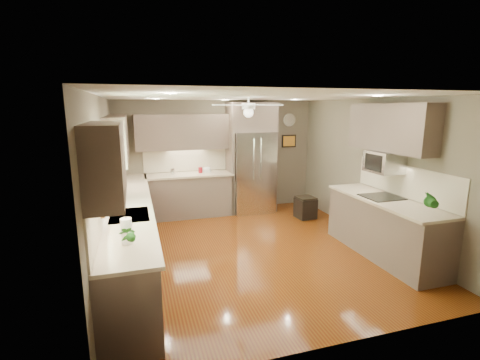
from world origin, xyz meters
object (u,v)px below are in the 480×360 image
canister_b (173,171)px  bowl (207,172)px  potted_plant_right (432,201)px  soap_bottle (118,202)px  canister_d (200,170)px  stool (305,208)px  potted_plant_left (127,235)px  paper_towel (127,231)px  microwave (384,162)px  refrigerator (252,160)px

canister_b → bowl: size_ratio=0.68×
potted_plant_right → soap_bottle: bearing=158.9°
canister_d → potted_plant_right: (2.39, -3.86, 0.12)m
canister_b → potted_plant_right: size_ratio=0.36×
soap_bottle → bowl: 2.90m
potted_plant_right → stool: (-0.30, 2.92, -0.89)m
potted_plant_left → stool: 4.71m
potted_plant_left → potted_plant_right: (3.86, 0.04, 0.03)m
potted_plant_right → paper_towel: size_ratio=1.27×
microwave → canister_d: bearing=132.0°
potted_plant_left → refrigerator: size_ratio=0.12×
refrigerator → canister_b: bearing=179.0°
bowl → refrigerator: refrigerator is taller
bowl → microwave: 3.65m
refrigerator → stool: (0.92, -0.88, -0.95)m
potted_plant_right → refrigerator: size_ratio=0.15×
canister_d → bowl: canister_d is taller
bowl → paper_towel: bearing=-113.4°
canister_b → microwave: (3.09, -2.74, 0.47)m
soap_bottle → potted_plant_left: bearing=-84.6°
canister_d → stool: canister_d is taller
soap_bottle → potted_plant_right: size_ratio=0.48×
soap_bottle → potted_plant_left: size_ratio=0.58×
canister_b → potted_plant_left: size_ratio=0.44×
canister_b → bowl: canister_b is taller
potted_plant_left → paper_towel: bearing=92.8°
refrigerator → stool: 1.59m
paper_towel → stool: bearing=38.3°
canister_d → stool: size_ratio=0.29×
soap_bottle → paper_towel: bearing=-84.3°
paper_towel → potted_plant_left: bearing=-87.2°
canister_b → microwave: microwave is taller
stool → bowl: bearing=154.5°
potted_plant_right → bowl: size_ratio=1.88×
canister_b → microwave: 4.16m
stool → canister_d: bearing=155.7°
potted_plant_left → potted_plant_right: potted_plant_right is taller
soap_bottle → refrigerator: bearing=39.1°
potted_plant_left → bowl: bearing=67.5°
canister_d → canister_b: bearing=-177.3°
bowl → refrigerator: (1.02, -0.05, 0.22)m
canister_b → paper_towel: size_ratio=0.46×
potted_plant_right → paper_towel: potted_plant_right is taller
potted_plant_left → paper_towel: 0.15m
canister_b → stool: size_ratio=0.29×
refrigerator → soap_bottle: bearing=-140.9°
bowl → paper_towel: 4.08m
canister_d → paper_towel: bearing=-111.5°
potted_plant_right → stool: potted_plant_right is taller
canister_d → paper_towel: (-1.48, -3.76, 0.08)m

